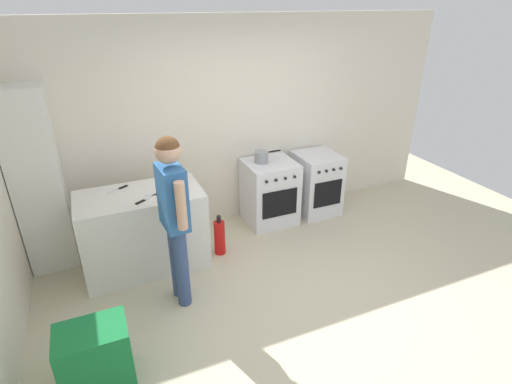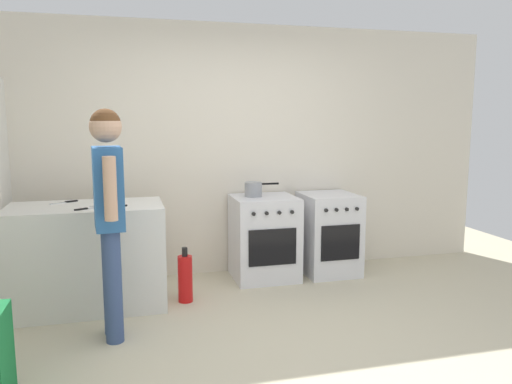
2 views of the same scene
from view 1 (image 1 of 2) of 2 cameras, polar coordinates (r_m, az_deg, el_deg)
The scene contains 14 objects.
ground_plane at distance 4.22m, azimuth 6.84°, elevation -14.78°, with size 8.00×8.00×0.00m, color beige.
back_wall at distance 5.18m, azimuth -3.22°, elevation 9.73°, with size 6.00×0.10×2.60m, color silver.
counter_unit at distance 4.55m, azimuth -15.73°, elevation -5.34°, with size 1.30×0.70×0.90m, color silver.
oven_left at distance 5.30m, azimuth 1.97°, elevation -0.00°, with size 0.64×0.62×0.85m.
oven_right at distance 5.61m, azimuth 8.58°, elevation 1.25°, with size 0.55×0.62×0.85m.
pot at distance 5.10m, azimuth 0.81°, elevation 5.05°, with size 0.36×0.18×0.15m.
knife_bread at distance 4.21m, azimuth -15.13°, elevation -0.87°, with size 0.31×0.21×0.01m.
knife_chef at distance 4.27m, azimuth -13.47°, elevation -0.29°, with size 0.31×0.07×0.01m.
knife_utility at distance 4.51m, azimuth -19.05°, elevation 0.39°, with size 0.23×0.16×0.01m.
person at distance 3.68m, azimuth -11.69°, elevation -2.25°, with size 0.23×0.57×1.71m.
fire_extinguisher at distance 4.73m, azimuth -5.22°, elevation -6.44°, with size 0.13×0.13×0.50m.
recycling_crate_lower at distance 3.59m, azimuth -21.51°, elevation -22.68°, with size 0.52×0.36×0.28m, color #197238.
recycling_crate_upper at distance 3.40m, azimuth -22.31°, elevation -19.50°, with size 0.52×0.36×0.28m, color #197238.
larder_cabinet at distance 4.77m, azimuth -28.72°, elevation 1.20°, with size 0.48×0.44×2.00m, color silver.
Camera 1 is at (-1.70, -2.72, 2.73)m, focal length 28.00 mm.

